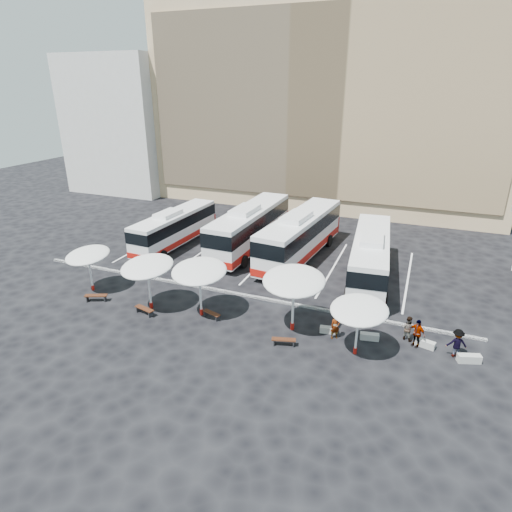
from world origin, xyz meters
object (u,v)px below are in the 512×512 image
at_px(bus_0, 175,227).
at_px(wood_bench_1, 144,310).
at_px(sunshade_1, 147,267).
at_px(wood_bench_2, 212,314).
at_px(wood_bench_0, 96,296).
at_px(conc_bench_3, 469,359).
at_px(sunshade_3, 294,281).
at_px(sunshade_4, 359,310).
at_px(passenger_0, 335,326).
at_px(passenger_3, 457,343).
at_px(conc_bench_0, 329,330).
at_px(conc_bench_1, 370,337).
at_px(bus_1, 250,226).
at_px(bus_2, 301,234).
at_px(wood_bench_3, 284,340).
at_px(conc_bench_2, 425,344).
at_px(sunshade_0, 88,255).
at_px(passenger_1, 408,328).
at_px(sunshade_2, 199,271).
at_px(passenger_2, 417,333).
at_px(bus_3, 370,256).

bearing_deg(bus_0, wood_bench_1, -64.55).
xyz_separation_m(sunshade_1, wood_bench_2, (4.52, 0.32, -2.80)).
distance_m(wood_bench_0, conc_bench_3, 24.31).
xyz_separation_m(sunshade_3, sunshade_4, (4.13, -1.16, -0.55)).
height_order(sunshade_4, passenger_0, sunshade_4).
bearing_deg(passenger_3, passenger_0, -8.13).
distance_m(conc_bench_0, conc_bench_1, 2.48).
bearing_deg(sunshade_3, sunshade_1, -174.36).
bearing_deg(wood_bench_0, bus_1, 66.06).
height_order(bus_2, wood_bench_3, bus_2).
bearing_deg(conc_bench_2, sunshade_0, -176.84).
bearing_deg(passenger_1, wood_bench_1, 33.15).
bearing_deg(passenger_1, passenger_0, 41.54).
bearing_deg(sunshade_2, sunshade_1, -172.62).
relative_size(sunshade_2, wood_bench_2, 3.00).
bearing_deg(passenger_0, sunshade_1, 148.16).
height_order(bus_2, conc_bench_3, bus_2).
distance_m(sunshade_4, passenger_2, 4.27).
relative_size(sunshade_3, conc_bench_3, 3.47).
distance_m(sunshade_0, passenger_0, 18.36).
bearing_deg(wood_bench_3, conc_bench_0, 47.44).
relative_size(conc_bench_1, passenger_1, 0.71).
height_order(sunshade_0, passenger_1, sunshade_0).
height_order(bus_3, passenger_0, bus_3).
relative_size(sunshade_2, conc_bench_2, 3.68).
bearing_deg(conc_bench_0, sunshade_4, -40.08).
distance_m(bus_3, passenger_1, 8.67).
bearing_deg(wood_bench_2, wood_bench_0, -173.94).
height_order(sunshade_0, passenger_0, sunshade_0).
xyz_separation_m(sunshade_4, conc_bench_0, (-1.91, 1.60, -2.64)).
xyz_separation_m(bus_0, passenger_1, (21.64, -8.95, -1.03)).
height_order(bus_1, passenger_1, bus_1).
xyz_separation_m(wood_bench_1, passenger_3, (19.20, 2.55, 0.51)).
relative_size(bus_3, passenger_2, 7.18).
relative_size(conc_bench_3, passenger_2, 0.71).
relative_size(conc_bench_3, passenger_1, 0.80).
bearing_deg(wood_bench_0, conc_bench_2, 6.83).
height_order(bus_3, conc_bench_1, bus_3).
distance_m(conc_bench_1, conc_bench_3, 5.47).
bearing_deg(wood_bench_1, passenger_0, 8.48).
xyz_separation_m(conc_bench_1, conc_bench_2, (3.13, 0.43, 0.01)).
relative_size(sunshade_1, passenger_2, 2.39).
relative_size(bus_1, wood_bench_2, 9.53).
height_order(sunshade_1, passenger_1, sunshade_1).
height_order(bus_1, conc_bench_1, bus_1).
height_order(conc_bench_2, conc_bench_3, conc_bench_3).
xyz_separation_m(wood_bench_1, wood_bench_2, (4.42, 1.21, -0.04)).
bearing_deg(bus_3, sunshade_1, -147.41).
height_order(sunshade_0, passenger_2, sunshade_0).
xyz_separation_m(sunshade_2, sunshade_3, (6.20, 0.50, 0.20)).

